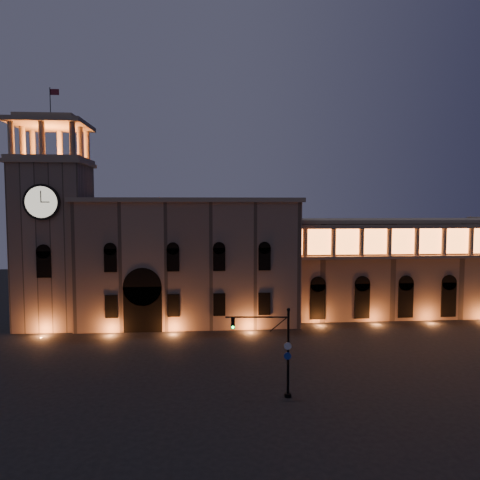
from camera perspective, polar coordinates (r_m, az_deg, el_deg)
The scene contains 5 objects.
ground at distance 47.92m, azimuth -4.28°, elevation -16.02°, with size 160.00×160.00×0.00m, color black.
government_building at distance 67.36m, azimuth -6.21°, elevation -2.44°, with size 30.80×12.80×17.60m.
clock_tower at distance 69.10m, azimuth -21.72°, elevation 0.56°, with size 9.80×9.80×32.40m.
colonnade_wing at distance 76.59m, azimuth 20.29°, elevation -2.95°, with size 40.60×11.50×14.50m.
traffic_light at distance 41.47m, azimuth 4.53°, elevation -13.28°, with size 5.69×0.88×7.83m.
Camera 1 is at (-0.20, -44.95, 16.61)m, focal length 35.00 mm.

